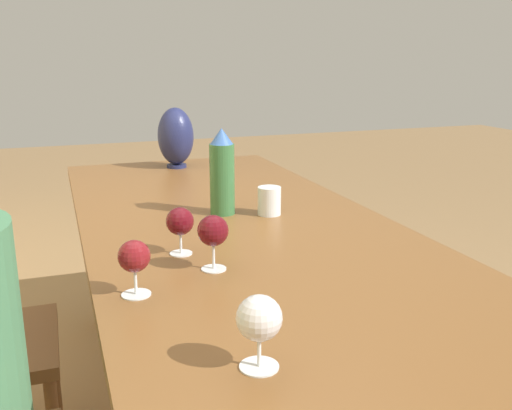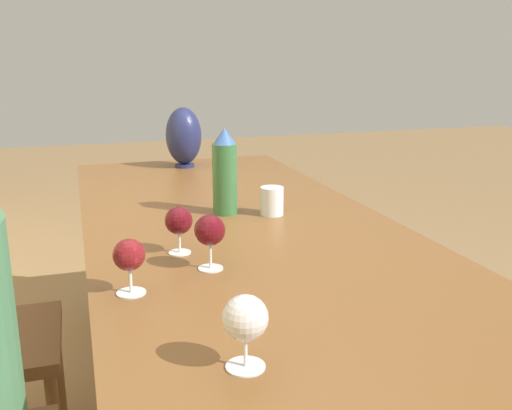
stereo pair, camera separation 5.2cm
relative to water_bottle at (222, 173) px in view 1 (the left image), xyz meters
name	(u,v)px [view 1 (the left image)]	position (x,y,z in m)	size (l,w,h in m)	color
dining_table	(239,246)	(-0.13, -0.02, -0.21)	(2.31, 0.95, 0.77)	brown
water_bottle	(222,173)	(0.00, 0.00, 0.00)	(0.08, 0.08, 0.28)	#336638
water_tumbler	(269,201)	(-0.06, -0.14, -0.09)	(0.08, 0.08, 0.09)	silver
vase	(176,137)	(0.83, -0.02, 0.01)	(0.16, 0.16, 0.28)	#1E234C
wine_glass_0	(259,320)	(-0.94, 0.21, -0.05)	(0.08, 0.08, 0.13)	silver
wine_glass_1	(213,232)	(-0.48, 0.16, -0.04)	(0.08, 0.08, 0.14)	silver
wine_glass_2	(134,258)	(-0.57, 0.37, -0.05)	(0.07, 0.07, 0.13)	silver
wine_glass_3	(180,222)	(-0.34, 0.22, -0.05)	(0.07, 0.07, 0.13)	silver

